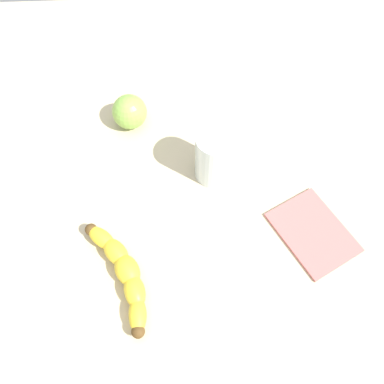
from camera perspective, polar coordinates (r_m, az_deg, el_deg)
The scene contains 5 objects.
wooden_tabletop at distance 77.79cm, azimuth -1.40°, elevation -1.25°, with size 120.00×120.00×3.00cm, color #C6B58F.
banana at distance 69.34cm, azimuth -9.69°, elevation -10.99°, with size 19.87×11.31×3.94cm.
smoothie_glass at distance 74.92cm, azimuth 3.14°, elevation 4.94°, with size 7.36×7.36×10.92cm.
green_apple_fruit at distance 84.81cm, azimuth -8.80°, elevation 11.01°, with size 7.03×7.03×7.03cm, color #84B747.
folded_napkin at distance 75.94cm, azimuth 16.46°, elevation -5.43°, with size 14.58×10.91×0.60cm, color #BC6660.
Camera 1 is at (37.41, 0.12, 69.70)cm, focal length 38.17 mm.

